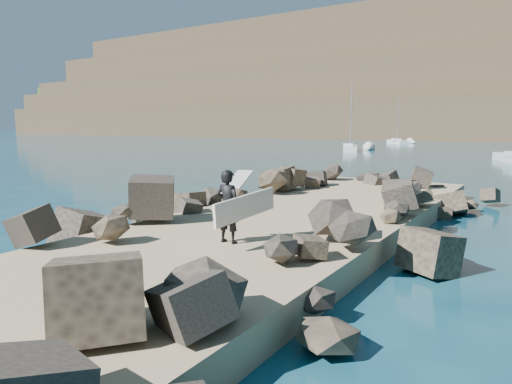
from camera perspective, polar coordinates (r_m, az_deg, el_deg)
ground at (r=12.29m, az=2.54°, el=-6.37°), size 800.00×800.00×0.00m
jetty at (r=10.59m, az=-2.95°, el=-7.09°), size 6.00×26.00×0.60m
riprap_left at (r=12.76m, az=-12.29°, el=-3.71°), size 2.60×22.00×1.00m
riprap_right at (r=9.67m, az=13.09°, el=-7.57°), size 2.60×22.00×1.00m
surfboard_resting at (r=16.24m, az=-2.35°, el=0.94°), size 1.35×2.46×0.08m
surfer_with_board at (r=9.74m, az=-3.20°, el=-1.83°), size 0.85×1.97×1.59m
sailboat_e at (r=86.19m, az=17.23°, el=6.03°), size 5.24×6.40×8.26m
sailboat_a at (r=59.04m, az=11.68°, el=5.38°), size 4.09×7.43×8.81m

